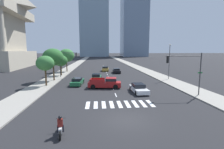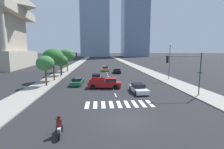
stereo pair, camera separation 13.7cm
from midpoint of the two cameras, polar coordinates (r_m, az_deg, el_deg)
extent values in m
plane|color=#232326|center=(15.32, 4.79, -15.15)|extent=(800.00, 800.00, 0.00)
cube|color=gray|center=(46.56, 13.38, 0.53)|extent=(4.00, 260.00, 0.15)
cube|color=gray|center=(45.32, -16.89, 0.19)|extent=(4.00, 260.00, 0.15)
cube|color=silver|center=(19.29, -8.21, -10.23)|extent=(0.45, 2.59, 0.01)
cube|color=silver|center=(19.25, -5.49, -10.22)|extent=(0.45, 2.59, 0.01)
cube|color=silver|center=(19.25, -2.77, -10.18)|extent=(0.45, 2.59, 0.01)
cube|color=silver|center=(19.30, -0.06, -10.13)|extent=(0.45, 2.59, 0.01)
cube|color=silver|center=(19.39, 2.64, -10.05)|extent=(0.45, 2.59, 0.01)
cube|color=silver|center=(19.52, 5.30, -9.95)|extent=(0.45, 2.59, 0.01)
cube|color=silver|center=(19.69, 7.92, -9.83)|extent=(0.45, 2.59, 0.01)
cube|color=silver|center=(19.90, 10.48, -9.70)|extent=(0.45, 2.59, 0.01)
cube|color=silver|center=(20.15, 12.99, -9.55)|extent=(0.45, 2.59, 0.01)
cube|color=silver|center=(23.20, 1.38, -6.99)|extent=(0.14, 2.00, 0.01)
cube|color=silver|center=(27.06, 0.49, -4.79)|extent=(0.14, 2.00, 0.01)
cube|color=silver|center=(30.96, -0.17, -3.14)|extent=(0.14, 2.00, 0.01)
cube|color=silver|center=(34.88, -0.69, -1.86)|extent=(0.14, 2.00, 0.01)
cube|color=silver|center=(38.82, -1.09, -0.84)|extent=(0.14, 2.00, 0.01)
cube|color=silver|center=(42.77, -1.43, -0.01)|extent=(0.14, 2.00, 0.01)
cube|color=silver|center=(46.73, -1.70, 0.68)|extent=(0.14, 2.00, 0.01)
cube|color=silver|center=(50.69, -1.94, 1.27)|extent=(0.14, 2.00, 0.01)
cube|color=silver|center=(54.66, -2.14, 1.76)|extent=(0.14, 2.00, 0.01)
cube|color=silver|center=(58.63, -2.31, 2.20)|extent=(0.14, 2.00, 0.01)
cube|color=silver|center=(62.61, -2.46, 2.57)|extent=(0.14, 2.00, 0.01)
cube|color=silver|center=(66.59, -2.59, 2.90)|extent=(0.14, 2.00, 0.01)
cube|color=silver|center=(70.57, -2.71, 3.20)|extent=(0.14, 2.00, 0.01)
cylinder|color=black|center=(14.00, -16.95, -16.49)|extent=(0.21, 0.61, 0.60)
cylinder|color=black|center=(12.69, -17.32, -19.20)|extent=(0.21, 0.61, 0.60)
cube|color=silver|center=(13.25, -17.17, -16.92)|extent=(0.40, 1.18, 0.32)
cylinder|color=#B2B2B7|center=(13.79, -17.03, -15.53)|extent=(0.11, 0.32, 0.67)
cylinder|color=black|center=(13.69, -17.08, -14.02)|extent=(0.70, 0.15, 0.04)
cube|color=maroon|center=(12.98, -17.28, -15.36)|extent=(0.39, 0.29, 0.55)
sphere|color=black|center=(12.83, -17.35, -13.70)|extent=(0.26, 0.26, 0.26)
cylinder|color=black|center=(13.28, -17.97, -17.13)|extent=(0.14, 0.14, 0.55)
cylinder|color=black|center=(13.26, -16.35, -17.10)|extent=(0.14, 0.14, 0.55)
cube|color=maroon|center=(27.50, -2.39, -3.32)|extent=(5.47, 2.62, 0.75)
cube|color=maroon|center=(27.31, -0.19, -1.85)|extent=(1.89, 2.05, 0.70)
cube|color=black|center=(27.29, -0.19, -1.68)|extent=(1.91, 2.09, 0.39)
cube|color=maroon|center=(28.44, -4.59, -1.63)|extent=(2.21, 0.33, 0.55)
cube|color=maroon|center=(26.54, -5.06, -2.34)|extent=(2.21, 0.33, 0.55)
cube|color=maroon|center=(27.64, -7.10, -1.95)|extent=(0.30, 1.95, 0.55)
cylinder|color=black|center=(28.36, 1.37, -3.41)|extent=(0.78, 0.34, 0.76)
cylinder|color=black|center=(26.58, 1.34, -4.20)|extent=(0.78, 0.34, 0.76)
cylinder|color=black|center=(28.62, -5.84, -3.35)|extent=(0.78, 0.34, 0.76)
cylinder|color=black|center=(26.85, -6.36, -4.12)|extent=(0.78, 0.34, 0.76)
cube|color=silver|center=(24.79, 9.19, -5.03)|extent=(2.05, 4.59, 0.58)
cube|color=black|center=(24.89, 9.07, -3.69)|extent=(1.70, 2.11, 0.52)
cylinder|color=black|center=(23.67, 12.17, -6.07)|extent=(0.26, 0.65, 0.64)
cylinder|color=black|center=(23.17, 8.36, -6.28)|extent=(0.26, 0.65, 0.64)
cylinder|color=black|center=(26.48, 9.91, -4.49)|extent=(0.26, 0.65, 0.64)
cylinder|color=black|center=(26.04, 6.48, -4.64)|extent=(0.26, 0.65, 0.64)
cube|color=#B28E38|center=(50.13, -2.10, 1.75)|extent=(2.17, 4.53, 0.67)
cube|color=black|center=(49.85, -2.11, 2.40)|extent=(1.79, 2.09, 0.51)
cylinder|color=black|center=(51.66, -3.02, 1.74)|extent=(0.26, 0.65, 0.64)
cylinder|color=black|center=(51.63, -1.11, 1.75)|extent=(0.26, 0.65, 0.64)
cylinder|color=black|center=(48.68, -3.14, 1.35)|extent=(0.26, 0.65, 0.64)
cylinder|color=black|center=(48.65, -1.12, 1.36)|extent=(0.26, 0.65, 0.64)
cube|color=#1E6038|center=(34.66, -5.15, -1.15)|extent=(2.14, 4.66, 0.65)
cube|color=black|center=(34.34, -5.20, -0.23)|extent=(1.73, 2.16, 0.55)
cylinder|color=black|center=(36.28, -6.19, -1.01)|extent=(0.27, 0.66, 0.64)
cylinder|color=black|center=(36.14, -3.67, -1.02)|extent=(0.27, 0.66, 0.64)
cylinder|color=black|center=(33.26, -6.76, -1.85)|extent=(0.27, 0.66, 0.64)
cylinder|color=black|center=(33.11, -4.01, -1.86)|extent=(0.27, 0.66, 0.64)
cube|color=#1E6038|center=(30.64, -11.52, -2.53)|extent=(2.08, 4.82, 0.62)
cube|color=black|center=(30.32, -11.64, -1.59)|extent=(1.67, 2.23, 0.48)
cylinder|color=black|center=(32.37, -12.30, -2.26)|extent=(0.27, 0.66, 0.64)
cylinder|color=black|center=(32.08, -9.60, -2.28)|extent=(0.27, 0.66, 0.64)
cylinder|color=black|center=(29.31, -13.60, -3.38)|extent=(0.27, 0.66, 0.64)
cylinder|color=black|center=(28.99, -10.63, -3.42)|extent=(0.27, 0.66, 0.64)
cube|color=black|center=(45.78, 1.74, 1.13)|extent=(1.92, 4.75, 0.64)
cube|color=black|center=(45.95, 1.72, 1.85)|extent=(1.65, 2.15, 0.46)
cylinder|color=black|center=(44.30, 3.00, 0.68)|extent=(0.23, 0.64, 0.64)
cylinder|color=black|center=(44.15, 0.86, 0.66)|extent=(0.23, 0.64, 0.64)
cylinder|color=black|center=(47.46, 2.56, 1.18)|extent=(0.23, 0.64, 0.64)
cylinder|color=black|center=(47.32, 0.56, 1.17)|extent=(0.23, 0.64, 0.64)
cylinder|color=#333335|center=(25.08, 27.90, 0.09)|extent=(0.14, 0.14, 5.61)
cylinder|color=#333335|center=(23.68, 23.36, 5.81)|extent=(4.80, 0.10, 0.10)
cube|color=black|center=(22.77, 18.50, 4.85)|extent=(0.20, 0.28, 0.90)
sphere|color=red|center=(22.76, 18.53, 5.60)|extent=(0.18, 0.18, 0.18)
sphere|color=orange|center=(22.77, 18.50, 4.85)|extent=(0.18, 0.18, 0.18)
sphere|color=green|center=(22.79, 18.46, 4.10)|extent=(0.18, 0.18, 0.18)
cube|color=#19662D|center=(25.05, 27.93, 0.53)|extent=(0.60, 0.04, 0.18)
cylinder|color=#333335|center=(39.22, -17.09, 3.39)|extent=(0.14, 0.14, 5.82)
cylinder|color=#333335|center=(38.74, -14.44, 7.15)|extent=(3.85, 0.10, 0.10)
cube|color=black|center=(38.50, -11.95, 6.56)|extent=(0.20, 0.28, 0.90)
sphere|color=red|center=(38.49, -11.96, 7.01)|extent=(0.18, 0.18, 0.18)
sphere|color=orange|center=(38.50, -11.95, 6.56)|extent=(0.18, 0.18, 0.18)
sphere|color=green|center=(38.51, -11.93, 6.11)|extent=(0.18, 0.18, 0.18)
cube|color=#19662D|center=(39.21, -17.10, 3.52)|extent=(0.60, 0.04, 0.18)
cylinder|color=#3F3F42|center=(36.59, 19.05, 3.92)|extent=(0.12, 0.12, 7.01)
ellipsoid|color=beige|center=(36.53, 19.32, 9.56)|extent=(0.50, 0.24, 0.20)
cylinder|color=#4C3823|center=(30.56, -21.41, -1.06)|extent=(0.28, 0.28, 2.64)
ellipsoid|color=#387538|center=(30.28, -21.66, 3.61)|extent=(2.94, 2.94, 2.50)
cylinder|color=#4C3823|center=(35.48, -19.04, 0.57)|extent=(0.28, 0.28, 3.02)
ellipsoid|color=#2D662D|center=(35.23, -19.27, 5.60)|extent=(4.02, 4.02, 3.41)
cylinder|color=#4C3823|center=(42.22, -16.71, 1.30)|extent=(0.28, 0.28, 2.27)
ellipsoid|color=#2D662D|center=(42.01, -16.84, 4.54)|extent=(3.14, 3.14, 2.67)
cylinder|color=#4C3823|center=(49.58, -14.92, 2.64)|extent=(0.28, 0.28, 2.80)
ellipsoid|color=#387538|center=(49.39, -15.05, 6.27)|extent=(4.37, 4.37, 3.71)
cylinder|color=#B2A893|center=(58.13, -33.39, 12.65)|extent=(1.80, 1.80, 12.15)
cube|color=#7A93A8|center=(181.14, -5.82, 17.91)|extent=(28.68, 21.42, 73.95)
camera|label=1|loc=(0.07, -89.86, 0.02)|focal=26.86mm
camera|label=2|loc=(0.07, 90.14, -0.02)|focal=26.86mm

